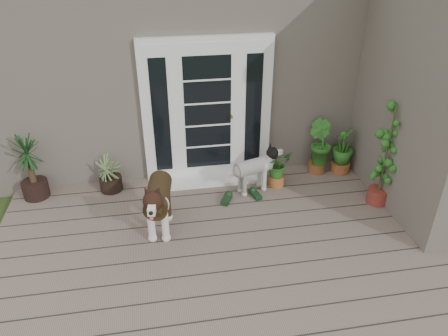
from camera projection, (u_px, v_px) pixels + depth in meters
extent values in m
cube|color=#6B5B4C|center=(252.00, 272.00, 4.93)|extent=(6.20, 4.60, 0.12)
cube|color=#665E54|center=(203.00, 51.00, 7.83)|extent=(7.40, 4.00, 3.10)
cube|color=white|center=(207.00, 111.00, 6.22)|extent=(1.90, 0.14, 2.15)
cube|color=white|center=(210.00, 179.00, 6.57)|extent=(1.60, 0.40, 0.05)
imported|color=#1B5518|center=(277.00, 171.00, 6.35)|extent=(0.49, 0.49, 0.49)
imported|color=#185619|center=(318.00, 154.00, 6.67)|extent=(0.56, 0.56, 0.64)
imported|color=#1F5919|center=(342.00, 154.00, 6.69)|extent=(0.54, 0.54, 0.61)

